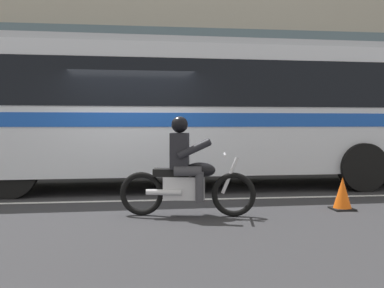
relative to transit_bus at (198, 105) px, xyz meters
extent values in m
plane|color=#2B2B2D|center=(-1.48, -1.19, -1.88)|extent=(60.00, 60.00, 0.00)
cube|color=gray|center=(-1.48, 3.91, -1.81)|extent=(28.00, 3.80, 0.15)
cube|color=silver|center=(-1.48, -1.79, -1.88)|extent=(26.60, 0.14, 0.01)
cube|color=#4C606B|center=(-1.48, 5.77, 2.28)|extent=(25.76, 0.10, 1.40)
cube|color=silver|center=(0.00, 0.01, -0.15)|extent=(12.48, 2.86, 2.70)
cube|color=black|center=(0.00, 0.01, 0.40)|extent=(11.49, 2.88, 0.96)
cube|color=#194CB2|center=(0.00, 0.01, -0.35)|extent=(12.23, 2.88, 0.28)
cube|color=#ADB1BA|center=(0.00, 0.01, 1.26)|extent=(12.23, 2.73, 0.16)
cylinder|color=black|center=(-3.85, -1.17, -1.36)|extent=(1.04, 0.30, 1.04)
cylinder|color=black|center=(3.42, -1.17, -1.36)|extent=(1.04, 0.30, 1.04)
torus|color=black|center=(0.08, -3.46, -1.54)|extent=(0.69, 0.22, 0.69)
torus|color=black|center=(-1.34, -3.18, -1.54)|extent=(0.69, 0.22, 0.69)
cube|color=silver|center=(-0.68, -3.31, -1.44)|extent=(0.68, 0.40, 0.36)
ellipsoid|color=black|center=(-0.44, -3.36, -1.16)|extent=(0.52, 0.37, 0.24)
cube|color=black|center=(-0.88, -3.27, -1.20)|extent=(0.60, 0.36, 0.12)
cylinder|color=silver|center=(0.02, -3.45, -1.24)|extent=(0.28, 0.11, 0.58)
cylinder|color=silver|center=(-0.06, -3.43, -0.92)|extent=(0.16, 0.64, 0.04)
cylinder|color=silver|center=(-1.01, -3.41, -1.49)|extent=(0.56, 0.19, 0.09)
cube|color=black|center=(-0.75, -3.30, -0.86)|extent=(0.34, 0.41, 0.56)
sphere|color=black|center=(-0.75, -3.30, -0.45)|extent=(0.26, 0.26, 0.26)
cylinder|color=#38383D|center=(-0.58, -3.15, -1.16)|extent=(0.44, 0.23, 0.15)
cylinder|color=#38383D|center=(-0.40, -3.18, -1.40)|extent=(0.13, 0.13, 0.46)
cylinder|color=#38383D|center=(-0.65, -3.50, -1.16)|extent=(0.44, 0.23, 0.15)
cylinder|color=#38383D|center=(-0.47, -3.54, -1.40)|extent=(0.13, 0.13, 0.46)
cylinder|color=black|center=(-0.48, -3.15, -0.82)|extent=(0.53, 0.21, 0.32)
cylinder|color=black|center=(-0.55, -3.54, -0.82)|extent=(0.53, 0.21, 0.32)
cone|color=#EA590F|center=(2.02, -3.13, -1.61)|extent=(0.32, 0.32, 0.55)
cube|color=black|center=(2.02, -3.13, -1.87)|extent=(0.36, 0.36, 0.03)
camera|label=1|loc=(-1.46, -10.36, -0.44)|focal=42.55mm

